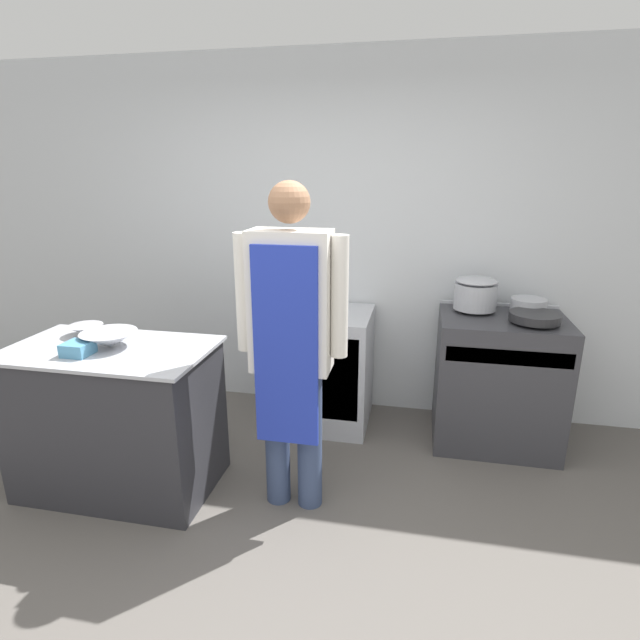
{
  "coord_description": "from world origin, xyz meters",
  "views": [
    {
      "loc": [
        0.66,
        -1.65,
        1.88
      ],
      "look_at": [
        0.08,
        1.17,
        1.0
      ],
      "focal_mm": 28.0,
      "sensor_mm": 36.0,
      "label": 1
    }
  ],
  "objects_px": {
    "saute_pan": "(535,317)",
    "stock_pot": "(476,293)",
    "fridge_unit": "(330,368)",
    "sauce_pot": "(528,305)",
    "plastic_tub": "(78,349)",
    "stove": "(497,380)",
    "mixing_bowl": "(109,340)",
    "person_cook": "(291,334)"
  },
  "relations": [
    {
      "from": "mixing_bowl",
      "to": "sauce_pot",
      "type": "relative_size",
      "value": 1.34
    },
    {
      "from": "fridge_unit",
      "to": "stock_pot",
      "type": "xyz_separation_m",
      "value": [
        1.01,
        0.07,
        0.62
      ]
    },
    {
      "from": "stove",
      "to": "plastic_tub",
      "type": "relative_size",
      "value": 6.65
    },
    {
      "from": "fridge_unit",
      "to": "sauce_pot",
      "type": "height_order",
      "value": "sauce_pot"
    },
    {
      "from": "plastic_tub",
      "to": "mixing_bowl",
      "type": "bearing_deg",
      "value": 55.73
    },
    {
      "from": "person_cook",
      "to": "plastic_tub",
      "type": "bearing_deg",
      "value": -171.53
    },
    {
      "from": "stock_pot",
      "to": "sauce_pot",
      "type": "xyz_separation_m",
      "value": [
        0.35,
        0.0,
        -0.07
      ]
    },
    {
      "from": "mixing_bowl",
      "to": "stock_pot",
      "type": "relative_size",
      "value": 1.1
    },
    {
      "from": "stove",
      "to": "saute_pan",
      "type": "relative_size",
      "value": 2.96
    },
    {
      "from": "sauce_pot",
      "to": "saute_pan",
      "type": "bearing_deg",
      "value": -90.0
    },
    {
      "from": "plastic_tub",
      "to": "sauce_pot",
      "type": "height_order",
      "value": "sauce_pot"
    },
    {
      "from": "plastic_tub",
      "to": "stock_pot",
      "type": "xyz_separation_m",
      "value": [
        2.2,
        1.26,
        0.12
      ]
    },
    {
      "from": "stock_pot",
      "to": "fridge_unit",
      "type": "bearing_deg",
      "value": -175.82
    },
    {
      "from": "saute_pan",
      "to": "person_cook",
      "type": "bearing_deg",
      "value": -148.24
    },
    {
      "from": "mixing_bowl",
      "to": "stock_pot",
      "type": "distance_m",
      "value": 2.38
    },
    {
      "from": "saute_pan",
      "to": "sauce_pot",
      "type": "bearing_deg",
      "value": 90.0
    },
    {
      "from": "person_cook",
      "to": "saute_pan",
      "type": "relative_size",
      "value": 5.75
    },
    {
      "from": "stove",
      "to": "saute_pan",
      "type": "bearing_deg",
      "value": -34.06
    },
    {
      "from": "fridge_unit",
      "to": "plastic_tub",
      "type": "bearing_deg",
      "value": -135.07
    },
    {
      "from": "saute_pan",
      "to": "stock_pot",
      "type": "bearing_deg",
      "value": 147.28
    },
    {
      "from": "fridge_unit",
      "to": "stock_pot",
      "type": "height_order",
      "value": "stock_pot"
    },
    {
      "from": "stove",
      "to": "mixing_bowl",
      "type": "xyz_separation_m",
      "value": [
        -2.29,
        -1.0,
        0.48
      ]
    },
    {
      "from": "stove",
      "to": "sauce_pot",
      "type": "distance_m",
      "value": 0.56
    },
    {
      "from": "fridge_unit",
      "to": "stock_pot",
      "type": "distance_m",
      "value": 1.18
    },
    {
      "from": "person_cook",
      "to": "fridge_unit",
      "type": "bearing_deg",
      "value": 88.54
    },
    {
      "from": "person_cook",
      "to": "sauce_pot",
      "type": "relative_size",
      "value": 7.73
    },
    {
      "from": "person_cook",
      "to": "mixing_bowl",
      "type": "height_order",
      "value": "person_cook"
    },
    {
      "from": "saute_pan",
      "to": "mixing_bowl",
      "type": "bearing_deg",
      "value": -160.08
    },
    {
      "from": "saute_pan",
      "to": "fridge_unit",
      "type": "bearing_deg",
      "value": 173.59
    },
    {
      "from": "person_cook",
      "to": "mixing_bowl",
      "type": "bearing_deg",
      "value": -178.41
    },
    {
      "from": "stove",
      "to": "stock_pot",
      "type": "xyz_separation_m",
      "value": [
        -0.19,
        0.11,
        0.59
      ]
    },
    {
      "from": "mixing_bowl",
      "to": "plastic_tub",
      "type": "height_order",
      "value": "mixing_bowl"
    },
    {
      "from": "mixing_bowl",
      "to": "saute_pan",
      "type": "relative_size",
      "value": 1.0
    },
    {
      "from": "fridge_unit",
      "to": "person_cook",
      "type": "bearing_deg",
      "value": -91.46
    },
    {
      "from": "plastic_tub",
      "to": "sauce_pot",
      "type": "xyz_separation_m",
      "value": [
        2.55,
        1.26,
        0.05
      ]
    },
    {
      "from": "mixing_bowl",
      "to": "fridge_unit",
      "type": "bearing_deg",
      "value": 43.69
    },
    {
      "from": "mixing_bowl",
      "to": "sauce_pot",
      "type": "bearing_deg",
      "value": 24.46
    },
    {
      "from": "fridge_unit",
      "to": "person_cook",
      "type": "relative_size",
      "value": 0.48
    },
    {
      "from": "stove",
      "to": "fridge_unit",
      "type": "height_order",
      "value": "stove"
    },
    {
      "from": "plastic_tub",
      "to": "saute_pan",
      "type": "height_order",
      "value": "saute_pan"
    },
    {
      "from": "stock_pot",
      "to": "mixing_bowl",
      "type": "bearing_deg",
      "value": -152.02
    },
    {
      "from": "plastic_tub",
      "to": "fridge_unit",
      "type": "bearing_deg",
      "value": 44.93
    }
  ]
}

